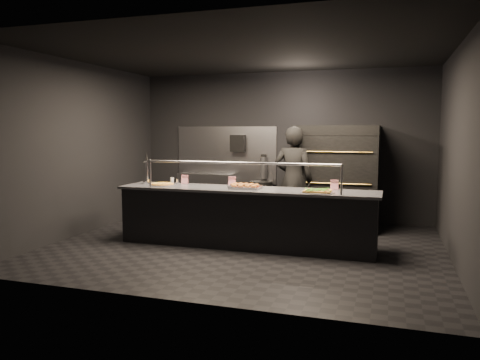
{
  "coord_description": "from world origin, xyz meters",
  "views": [
    {
      "loc": [
        2.13,
        -6.92,
        1.83
      ],
      "look_at": [
        -0.15,
        0.2,
        1.03
      ],
      "focal_mm": 35.0,
      "sensor_mm": 36.0,
      "label": 1
    }
  ],
  "objects": [
    {
      "name": "round_pizza",
      "position": [
        -1.45,
        0.0,
        0.94
      ],
      "size": [
        0.45,
        0.45,
        0.03
      ],
      "color": "silver",
      "rests_on": "service_counter"
    },
    {
      "name": "slider_tray_a",
      "position": [
        -0.1,
        0.15,
        0.94
      ],
      "size": [
        0.44,
        0.34,
        0.07
      ],
      "color": "silver",
      "rests_on": "service_counter"
    },
    {
      "name": "fire_extinguisher",
      "position": [
        -0.35,
        2.4,
        1.06
      ],
      "size": [
        0.14,
        0.14,
        0.51
      ],
      "color": "#B2B2B7",
      "rests_on": "room"
    },
    {
      "name": "room",
      "position": [
        -0.02,
        0.05,
        1.5
      ],
      "size": [
        6.04,
        6.0,
        3.0
      ],
      "color": "black",
      "rests_on": "ground"
    },
    {
      "name": "towel_dispenser",
      "position": [
        -0.9,
        2.39,
        1.55
      ],
      "size": [
        0.3,
        0.2,
        0.35
      ],
      "primitive_type": "cube",
      "color": "black",
      "rests_on": "room"
    },
    {
      "name": "prep_shelf",
      "position": [
        -1.6,
        2.32,
        0.45
      ],
      "size": [
        1.2,
        0.35,
        0.9
      ],
      "primitive_type": "cube",
      "color": "#99999E",
      "rests_on": "ground"
    },
    {
      "name": "pizza_oven",
      "position": [
        1.2,
        1.9,
        0.97
      ],
      "size": [
        1.5,
        1.23,
        1.91
      ],
      "color": "black",
      "rests_on": "ground"
    },
    {
      "name": "condiment_jar",
      "position": [
        -1.37,
        0.28,
        0.97
      ],
      "size": [
        0.15,
        0.06,
        0.1
      ],
      "color": "silver",
      "rests_on": "service_counter"
    },
    {
      "name": "worker",
      "position": [
        0.51,
        1.24,
        0.95
      ],
      "size": [
        0.71,
        0.48,
        1.9
      ],
      "primitive_type": "imported",
      "rotation": [
        0.0,
        0.0,
        3.11
      ],
      "color": "black",
      "rests_on": "ground"
    },
    {
      "name": "beer_tap",
      "position": [
        -1.78,
        0.11,
        1.07
      ],
      "size": [
        0.14,
        0.2,
        0.54
      ],
      "color": "silver",
      "rests_on": "service_counter"
    },
    {
      "name": "slider_tray_b",
      "position": [
        -0.0,
        -0.01,
        0.95
      ],
      "size": [
        0.47,
        0.35,
        0.07
      ],
      "color": "silver",
      "rests_on": "service_counter"
    },
    {
      "name": "service_counter",
      "position": [
        0.0,
        -0.0,
        0.46
      ],
      "size": [
        4.1,
        0.78,
        1.37
      ],
      "color": "black",
      "rests_on": "ground"
    },
    {
      "name": "square_pizza",
      "position": [
        1.14,
        -0.13,
        0.94
      ],
      "size": [
        0.49,
        0.49,
        0.05
      ],
      "color": "silver",
      "rests_on": "service_counter"
    },
    {
      "name": "tent_cards",
      "position": [
        -0.05,
        0.28,
        1.0
      ],
      "size": [
        2.62,
        0.04,
        0.15
      ],
      "color": "white",
      "rests_on": "service_counter"
    },
    {
      "name": "trash_bin",
      "position": [
        -0.35,
        2.21,
        0.39
      ],
      "size": [
        0.47,
        0.47,
        0.79
      ],
      "primitive_type": "cylinder",
      "color": "black",
      "rests_on": "ground"
    }
  ]
}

